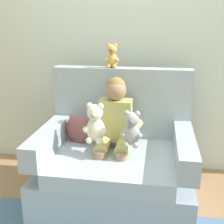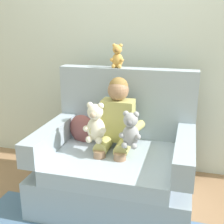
{
  "view_description": "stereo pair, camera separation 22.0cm",
  "coord_description": "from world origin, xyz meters",
  "px_view_note": "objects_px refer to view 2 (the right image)",
  "views": [
    {
      "loc": [
        0.32,
        -2.12,
        1.44
      ],
      "look_at": [
        -0.02,
        -0.05,
        0.79
      ],
      "focal_mm": 47.05,
      "sensor_mm": 36.0,
      "label": 1
    },
    {
      "loc": [
        0.53,
        -2.08,
        1.44
      ],
      "look_at": [
        -0.02,
        -0.05,
        0.79
      ],
      "focal_mm": 47.05,
      "sensor_mm": 36.0,
      "label": 2
    }
  ],
  "objects_px": {
    "plush_cream": "(96,123)",
    "plush_grey": "(131,130)",
    "plush_honey_on_backrest": "(117,57)",
    "seated_child": "(116,124)",
    "armchair": "(117,162)",
    "throw_pillow": "(83,129)"
  },
  "relations": [
    {
      "from": "plush_cream",
      "to": "plush_honey_on_backrest",
      "type": "height_order",
      "value": "plush_honey_on_backrest"
    },
    {
      "from": "armchair",
      "to": "plush_honey_on_backrest",
      "type": "xyz_separation_m",
      "value": [
        -0.09,
        0.33,
        0.83
      ]
    },
    {
      "from": "plush_grey",
      "to": "throw_pillow",
      "type": "xyz_separation_m",
      "value": [
        -0.48,
        0.27,
        -0.14
      ]
    },
    {
      "from": "seated_child",
      "to": "plush_honey_on_backrest",
      "type": "relative_size",
      "value": 3.99
    },
    {
      "from": "seated_child",
      "to": "plush_cream",
      "type": "height_order",
      "value": "seated_child"
    },
    {
      "from": "armchair",
      "to": "plush_grey",
      "type": "relative_size",
      "value": 4.38
    },
    {
      "from": "armchair",
      "to": "seated_child",
      "type": "height_order",
      "value": "armchair"
    },
    {
      "from": "plush_honey_on_backrest",
      "to": "plush_grey",
      "type": "bearing_deg",
      "value": -51.15
    },
    {
      "from": "armchair",
      "to": "plush_cream",
      "type": "relative_size",
      "value": 3.87
    },
    {
      "from": "plush_grey",
      "to": "plush_cream",
      "type": "height_order",
      "value": "plush_cream"
    },
    {
      "from": "plush_cream",
      "to": "plush_honey_on_backrest",
      "type": "relative_size",
      "value": 1.51
    },
    {
      "from": "armchair",
      "to": "throw_pillow",
      "type": "bearing_deg",
      "value": 161.35
    },
    {
      "from": "plush_honey_on_backrest",
      "to": "throw_pillow",
      "type": "distance_m",
      "value": 0.7
    },
    {
      "from": "plush_grey",
      "to": "seated_child",
      "type": "bearing_deg",
      "value": 130.45
    },
    {
      "from": "seated_child",
      "to": "throw_pillow",
      "type": "relative_size",
      "value": 3.17
    },
    {
      "from": "plush_cream",
      "to": "throw_pillow",
      "type": "bearing_deg",
      "value": 125.36
    },
    {
      "from": "plush_cream",
      "to": "throw_pillow",
      "type": "height_order",
      "value": "plush_cream"
    },
    {
      "from": "plush_honey_on_backrest",
      "to": "seated_child",
      "type": "bearing_deg",
      "value": -63.41
    },
    {
      "from": "seated_child",
      "to": "plush_cream",
      "type": "relative_size",
      "value": 2.65
    },
    {
      "from": "armchair",
      "to": "seated_child",
      "type": "xyz_separation_m",
      "value": [
        -0.02,
        0.02,
        0.33
      ]
    },
    {
      "from": "plush_grey",
      "to": "armchair",
      "type": "bearing_deg",
      "value": 130.13
    },
    {
      "from": "plush_cream",
      "to": "plush_grey",
      "type": "bearing_deg",
      "value": -11.89
    }
  ]
}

